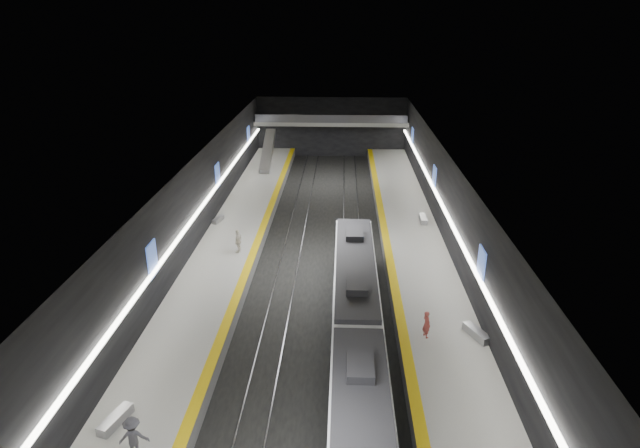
{
  "coord_description": "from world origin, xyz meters",
  "views": [
    {
      "loc": [
        1.58,
        -36.95,
        18.56
      ],
      "look_at": [
        -0.2,
        4.06,
        2.2
      ],
      "focal_mm": 30.0,
      "sensor_mm": 36.0,
      "label": 1
    }
  ],
  "objects_px": {
    "bench_left_near": "(116,420)",
    "train": "(357,353)",
    "bench_left_far": "(218,220)",
    "passenger_left_b": "(133,437)",
    "escalator": "(268,151)",
    "bench_right_near": "(477,333)",
    "passenger_left_a": "(238,241)",
    "passenger_right_a": "(426,324)",
    "bench_right_far": "(423,219)"
  },
  "relations": [
    {
      "from": "bench_left_near",
      "to": "bench_right_far",
      "type": "bearing_deg",
      "value": 73.59
    },
    {
      "from": "train",
      "to": "bench_right_far",
      "type": "xyz_separation_m",
      "value": [
        6.39,
        21.87,
        -0.95
      ]
    },
    {
      "from": "train",
      "to": "passenger_left_b",
      "type": "height_order",
      "value": "train"
    },
    {
      "from": "bench_left_near",
      "to": "passenger_left_b",
      "type": "distance_m",
      "value": 2.5
    },
    {
      "from": "passenger_right_a",
      "to": "escalator",
      "type": "bearing_deg",
      "value": -2.79
    },
    {
      "from": "train",
      "to": "bench_left_near",
      "type": "xyz_separation_m",
      "value": [
        -11.09,
        -4.23,
        -0.96
      ]
    },
    {
      "from": "passenger_left_a",
      "to": "passenger_left_b",
      "type": "distance_m",
      "value": 20.63
    },
    {
      "from": "passenger_right_a",
      "to": "passenger_left_a",
      "type": "bearing_deg",
      "value": 25.46
    },
    {
      "from": "escalator",
      "to": "bench_left_near",
      "type": "relative_size",
      "value": 4.09
    },
    {
      "from": "train",
      "to": "bench_right_far",
      "type": "relative_size",
      "value": 15.01
    },
    {
      "from": "bench_right_near",
      "to": "passenger_left_a",
      "type": "relative_size",
      "value": 1.05
    },
    {
      "from": "train",
      "to": "bench_right_far",
      "type": "height_order",
      "value": "train"
    },
    {
      "from": "bench_left_near",
      "to": "passenger_left_a",
      "type": "bearing_deg",
      "value": 100.85
    },
    {
      "from": "bench_right_far",
      "to": "train",
      "type": "bearing_deg",
      "value": -104.43
    },
    {
      "from": "escalator",
      "to": "bench_right_far",
      "type": "xyz_separation_m",
      "value": [
        16.39,
        -17.94,
        -1.66
      ]
    },
    {
      "from": "bench_left_far",
      "to": "passenger_left_b",
      "type": "bearing_deg",
      "value": -71.58
    },
    {
      "from": "bench_left_near",
      "to": "bench_left_far",
      "type": "distance_m",
      "value": 25.31
    },
    {
      "from": "passenger_left_b",
      "to": "bench_left_far",
      "type": "bearing_deg",
      "value": -94.62
    },
    {
      "from": "bench_left_far",
      "to": "bench_left_near",
      "type": "bearing_deg",
      "value": -74.79
    },
    {
      "from": "bench_left_far",
      "to": "passenger_right_a",
      "type": "bearing_deg",
      "value": -34.47
    },
    {
      "from": "bench_right_near",
      "to": "passenger_right_a",
      "type": "xyz_separation_m",
      "value": [
        -2.95,
        -0.12,
        0.59
      ]
    },
    {
      "from": "passenger_left_a",
      "to": "bench_left_near",
      "type": "bearing_deg",
      "value": 1.4
    },
    {
      "from": "bench_right_near",
      "to": "passenger_left_a",
      "type": "distance_m",
      "value": 19.38
    },
    {
      "from": "train",
      "to": "bench_left_far",
      "type": "distance_m",
      "value": 24.26
    },
    {
      "from": "bench_left_near",
      "to": "train",
      "type": "bearing_deg",
      "value": 38.29
    },
    {
      "from": "passenger_left_b",
      "to": "passenger_right_a",
      "type": "bearing_deg",
      "value": -154.89
    },
    {
      "from": "escalator",
      "to": "passenger_right_a",
      "type": "bearing_deg",
      "value": -68.86
    },
    {
      "from": "passenger_right_a",
      "to": "train",
      "type": "bearing_deg",
      "value": 106.62
    },
    {
      "from": "bench_right_far",
      "to": "passenger_left_b",
      "type": "height_order",
      "value": "passenger_left_b"
    },
    {
      "from": "passenger_left_a",
      "to": "escalator",
      "type": "bearing_deg",
      "value": -169.63
    },
    {
      "from": "escalator",
      "to": "bench_left_near",
      "type": "distance_m",
      "value": 44.09
    },
    {
      "from": "bench_left_far",
      "to": "passenger_left_a",
      "type": "relative_size",
      "value": 0.84
    },
    {
      "from": "escalator",
      "to": "passenger_left_a",
      "type": "relative_size",
      "value": 4.16
    },
    {
      "from": "escalator",
      "to": "bench_right_near",
      "type": "xyz_separation_m",
      "value": [
        17.0,
        -36.23,
        -1.65
      ]
    },
    {
      "from": "bench_left_far",
      "to": "passenger_right_a",
      "type": "height_order",
      "value": "passenger_right_a"
    },
    {
      "from": "passenger_right_a",
      "to": "bench_right_far",
      "type": "bearing_deg",
      "value": -31.15
    },
    {
      "from": "train",
      "to": "passenger_left_a",
      "type": "height_order",
      "value": "train"
    },
    {
      "from": "passenger_left_a",
      "to": "bench_right_near",
      "type": "bearing_deg",
      "value": 63.29
    },
    {
      "from": "train",
      "to": "passenger_left_b",
      "type": "xyz_separation_m",
      "value": [
        -9.5,
        -6.02,
        -0.23
      ]
    },
    {
      "from": "passenger_right_a",
      "to": "bench_right_near",
      "type": "bearing_deg",
      "value": -111.62
    },
    {
      "from": "bench_left_far",
      "to": "bench_right_far",
      "type": "xyz_separation_m",
      "value": [
        18.39,
        0.8,
        0.05
      ]
    },
    {
      "from": "bench_left_near",
      "to": "bench_left_far",
      "type": "height_order",
      "value": "bench_left_near"
    },
    {
      "from": "train",
      "to": "passenger_left_a",
      "type": "relative_size",
      "value": 15.63
    },
    {
      "from": "train",
      "to": "bench_left_far",
      "type": "xyz_separation_m",
      "value": [
        -12.0,
        21.06,
        -1.0
      ]
    },
    {
      "from": "bench_left_far",
      "to": "train",
      "type": "bearing_deg",
      "value": -47.18
    },
    {
      "from": "passenger_left_b",
      "to": "escalator",
      "type": "bearing_deg",
      "value": -99.26
    },
    {
      "from": "passenger_left_a",
      "to": "train",
      "type": "bearing_deg",
      "value": 39.39
    },
    {
      "from": "passenger_right_a",
      "to": "passenger_left_a",
      "type": "height_order",
      "value": "passenger_left_a"
    },
    {
      "from": "bench_left_near",
      "to": "passenger_left_b",
      "type": "xyz_separation_m",
      "value": [
        1.59,
        -1.79,
        0.72
      ]
    },
    {
      "from": "train",
      "to": "bench_left_near",
      "type": "height_order",
      "value": "train"
    }
  ]
}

